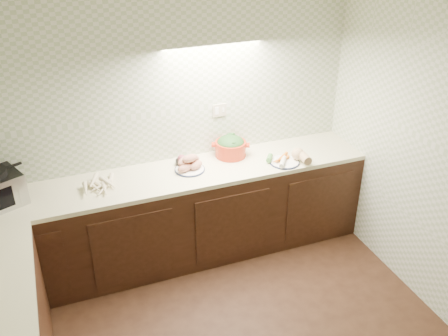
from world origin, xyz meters
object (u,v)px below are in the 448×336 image
object	(u,v)px
sweet_potato_plate	(189,164)
veg_plate	(290,157)
parsnip_pile	(104,185)
dutch_oven	(231,146)
onion_bowl	(183,161)

from	to	relation	value
sweet_potato_plate	veg_plate	bearing A→B (deg)	-11.44
parsnip_pile	dutch_oven	world-z (taller)	dutch_oven
onion_bowl	veg_plate	size ratio (longest dim) A/B	0.35
parsnip_pile	sweet_potato_plate	xyz separation A→B (m)	(0.76, 0.03, 0.03)
onion_bowl	parsnip_pile	bearing A→B (deg)	-168.67
parsnip_pile	sweet_potato_plate	world-z (taller)	sweet_potato_plate
dutch_oven	veg_plate	world-z (taller)	dutch_oven
dutch_oven	parsnip_pile	bearing A→B (deg)	-149.00
sweet_potato_plate	onion_bowl	size ratio (longest dim) A/B	1.98
sweet_potato_plate	onion_bowl	world-z (taller)	sweet_potato_plate
onion_bowl	dutch_oven	xyz separation A→B (m)	(0.47, 0.01, 0.06)
sweet_potato_plate	dutch_oven	distance (m)	0.47
onion_bowl	veg_plate	xyz separation A→B (m)	(0.94, -0.30, 0.01)
parsnip_pile	dutch_oven	bearing A→B (deg)	7.52
parsnip_pile	onion_bowl	xyz separation A→B (m)	(0.74, 0.15, 0.01)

